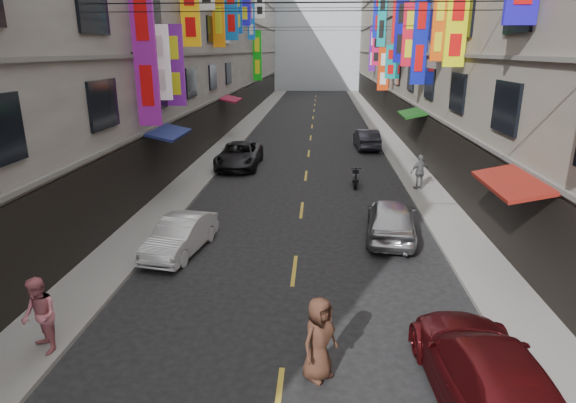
# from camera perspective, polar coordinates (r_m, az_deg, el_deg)

# --- Properties ---
(sidewalk_left) EXTENTS (2.00, 90.00, 0.12)m
(sidewalk_left) POSITION_cam_1_polar(r_m,az_deg,el_deg) (38.94, -6.24, 7.69)
(sidewalk_left) COLOR slate
(sidewalk_left) RESTS_ON ground
(sidewalk_right) EXTENTS (2.00, 90.00, 0.12)m
(sidewalk_right) POSITION_cam_1_polar(r_m,az_deg,el_deg) (38.72, 11.69, 7.37)
(sidewalk_right) COLOR slate
(sidewalk_right) RESTS_ON ground
(building_row_left) EXTENTS (10.14, 90.00, 19.00)m
(building_row_left) POSITION_cam_1_polar(r_m,az_deg,el_deg) (39.97, -15.82, 20.99)
(building_row_left) COLOR gray
(building_row_left) RESTS_ON ground
(building_row_right) EXTENTS (10.14, 90.00, 19.00)m
(building_row_right) POSITION_cam_1_polar(r_m,az_deg,el_deg) (39.54, 21.80, 20.49)
(building_row_right) COLOR gray
(building_row_right) RESTS_ON ground
(haze_block) EXTENTS (18.00, 8.00, 22.00)m
(haze_block) POSITION_cam_1_polar(r_m,az_deg,el_deg) (87.90, 3.55, 20.33)
(haze_block) COLOR #AEB7C2
(haze_block) RESTS_ON ground
(shop_signage) EXTENTS (14.00, 55.00, 12.51)m
(shop_signage) POSITION_cam_1_polar(r_m,az_deg,el_deg) (31.20, 2.20, 22.00)
(shop_signage) COLOR #1041BA
(shop_signage) RESTS_ON ground
(street_awnings) EXTENTS (13.99, 35.20, 0.41)m
(street_awnings) POSITION_cam_1_polar(r_m,az_deg,el_deg) (22.18, -1.38, 8.07)
(street_awnings) COLOR #12451E
(street_awnings) RESTS_ON ground
(overhead_cables) EXTENTS (14.00, 38.04, 1.24)m
(overhead_cables) POSITION_cam_1_polar(r_m,az_deg,el_deg) (25.89, 2.38, 22.30)
(overhead_cables) COLOR black
(overhead_cables) RESTS_ON ground
(lane_markings) EXTENTS (0.12, 80.20, 0.01)m
(lane_markings) POSITION_cam_1_polar(r_m,az_deg,el_deg) (35.42, 2.59, 6.71)
(lane_markings) COLOR gold
(lane_markings) RESTS_ON ground
(scooter_far_right) EXTENTS (0.50, 1.80, 1.14)m
(scooter_far_right) POSITION_cam_1_polar(r_m,az_deg,el_deg) (24.77, 8.00, 2.86)
(scooter_far_right) COLOR black
(scooter_far_right) RESTS_ON ground
(car_left_mid) EXTENTS (1.91, 3.91, 1.24)m
(car_left_mid) POSITION_cam_1_polar(r_m,az_deg,el_deg) (16.79, -12.63, -3.94)
(car_left_mid) COLOR silver
(car_left_mid) RESTS_ON ground
(car_left_far) EXTENTS (2.39, 5.15, 1.43)m
(car_left_far) POSITION_cam_1_polar(r_m,az_deg,el_deg) (28.64, -5.79, 5.49)
(car_left_far) COLOR black
(car_left_far) RESTS_ON ground
(car_right_near) EXTENTS (2.36, 5.15, 1.46)m
(car_right_near) POSITION_cam_1_polar(r_m,az_deg,el_deg) (10.47, 22.50, -18.34)
(car_right_near) COLOR #4E0D11
(car_right_near) RESTS_ON ground
(car_right_mid) EXTENTS (2.23, 4.52, 1.48)m
(car_right_mid) POSITION_cam_1_polar(r_m,az_deg,el_deg) (18.04, 12.14, -1.96)
(car_right_mid) COLOR #A2A2A6
(car_right_mid) RESTS_ON ground
(car_right_far) EXTENTS (1.68, 4.24, 1.37)m
(car_right_far) POSITION_cam_1_polar(r_m,az_deg,el_deg) (34.45, 9.29, 7.34)
(car_right_far) COLOR #2A2B33
(car_right_far) RESTS_ON ground
(pedestrian_lfar) EXTENTS (1.04, 1.03, 1.79)m
(pedestrian_lfar) POSITION_cam_1_polar(r_m,az_deg,el_deg) (12.24, -27.38, -11.96)
(pedestrian_lfar) COLOR #CC6C76
(pedestrian_lfar) RESTS_ON sidewalk_left
(pedestrian_rfar) EXTENTS (1.13, 0.86, 1.71)m
(pedestrian_rfar) POSITION_cam_1_polar(r_m,az_deg,el_deg) (24.29, 15.37, 3.40)
(pedestrian_rfar) COLOR #59595B
(pedestrian_rfar) RESTS_ON sidewalk_right
(pedestrian_crossing) EXTENTS (1.07, 1.08, 1.85)m
(pedestrian_crossing) POSITION_cam_1_polar(r_m,az_deg,el_deg) (10.37, 3.71, -15.93)
(pedestrian_crossing) COLOR #46291C
(pedestrian_crossing) RESTS_ON ground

